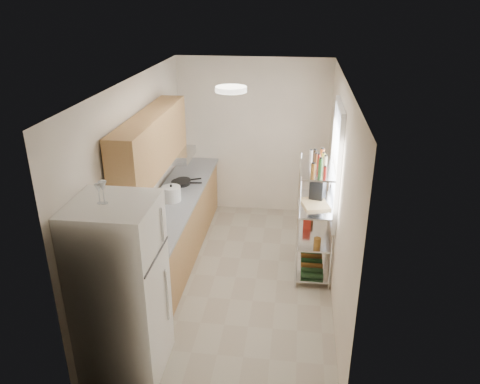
# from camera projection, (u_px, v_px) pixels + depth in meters

# --- Properties ---
(room) EXTENTS (2.52, 4.42, 2.62)m
(room) POSITION_uv_depth(u_px,v_px,m) (235.00, 188.00, 5.75)
(room) COLOR #AA9F89
(room) RESTS_ON ground
(counter_run) EXTENTS (0.63, 3.51, 0.90)m
(counter_run) POSITION_uv_depth(u_px,v_px,m) (175.00, 228.00, 6.59)
(counter_run) COLOR #AF7D4A
(counter_run) RESTS_ON ground
(upper_cabinets) EXTENTS (0.33, 2.20, 0.72)m
(upper_cabinets) POSITION_uv_depth(u_px,v_px,m) (152.00, 143.00, 5.77)
(upper_cabinets) COLOR #AF7D4A
(upper_cabinets) RESTS_ON room
(range_hood) EXTENTS (0.50, 0.60, 0.12)m
(range_hood) POSITION_uv_depth(u_px,v_px,m) (174.00, 155.00, 6.65)
(range_hood) COLOR #B7BABC
(range_hood) RESTS_ON room
(window) EXTENTS (0.06, 1.00, 1.46)m
(window) POSITION_uv_depth(u_px,v_px,m) (336.00, 164.00, 5.83)
(window) COLOR white
(window) RESTS_ON room
(bakers_rack) EXTENTS (0.45, 0.90, 1.73)m
(bakers_rack) POSITION_uv_depth(u_px,v_px,m) (316.00, 197.00, 5.98)
(bakers_rack) COLOR silver
(bakers_rack) RESTS_ON ground
(ceiling_dome) EXTENTS (0.34, 0.34, 0.05)m
(ceiling_dome) POSITION_uv_depth(u_px,v_px,m) (231.00, 89.00, 4.98)
(ceiling_dome) COLOR white
(ceiling_dome) RESTS_ON room
(refrigerator) EXTENTS (0.75, 0.75, 1.83)m
(refrigerator) POSITION_uv_depth(u_px,v_px,m) (121.00, 290.00, 4.45)
(refrigerator) COLOR white
(refrigerator) RESTS_ON ground
(wine_glass_a) EXTENTS (0.06, 0.06, 0.18)m
(wine_glass_a) POSITION_uv_depth(u_px,v_px,m) (99.00, 194.00, 4.05)
(wine_glass_a) COLOR silver
(wine_glass_a) RESTS_ON refrigerator
(wine_glass_b) EXTENTS (0.07, 0.07, 0.21)m
(wine_glass_b) POSITION_uv_depth(u_px,v_px,m) (103.00, 192.00, 4.04)
(wine_glass_b) COLOR silver
(wine_glass_b) RESTS_ON refrigerator
(rice_cooker) EXTENTS (0.25, 0.25, 0.20)m
(rice_cooker) POSITION_uv_depth(u_px,v_px,m) (171.00, 194.00, 6.34)
(rice_cooker) COLOR silver
(rice_cooker) RESTS_ON counter_run
(frying_pan_large) EXTENTS (0.31, 0.31, 0.05)m
(frying_pan_large) POSITION_uv_depth(u_px,v_px,m) (181.00, 183.00, 6.91)
(frying_pan_large) COLOR black
(frying_pan_large) RESTS_ON counter_run
(frying_pan_small) EXTENTS (0.30, 0.30, 0.05)m
(frying_pan_small) POSITION_uv_depth(u_px,v_px,m) (183.00, 181.00, 6.99)
(frying_pan_small) COLOR black
(frying_pan_small) RESTS_ON counter_run
(cutting_board) EXTENTS (0.41, 0.48, 0.03)m
(cutting_board) POSITION_uv_depth(u_px,v_px,m) (315.00, 204.00, 5.98)
(cutting_board) COLOR tan
(cutting_board) RESTS_ON bakers_rack
(espresso_machine) EXTENTS (0.23, 0.30, 0.31)m
(espresso_machine) POSITION_uv_depth(u_px,v_px,m) (318.00, 188.00, 6.11)
(espresso_machine) COLOR black
(espresso_machine) RESTS_ON bakers_rack
(storage_bag) EXTENTS (0.11, 0.15, 0.17)m
(storage_bag) POSITION_uv_depth(u_px,v_px,m) (307.00, 221.00, 6.37)
(storage_bag) COLOR #B12415
(storage_bag) RESTS_ON bakers_rack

